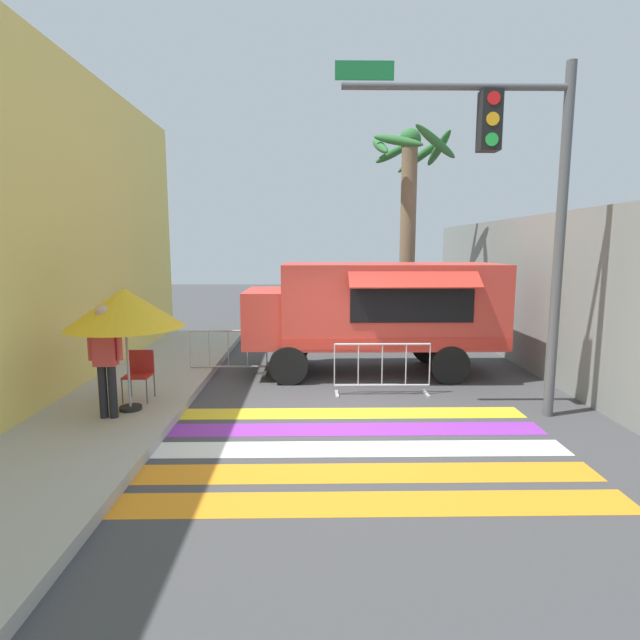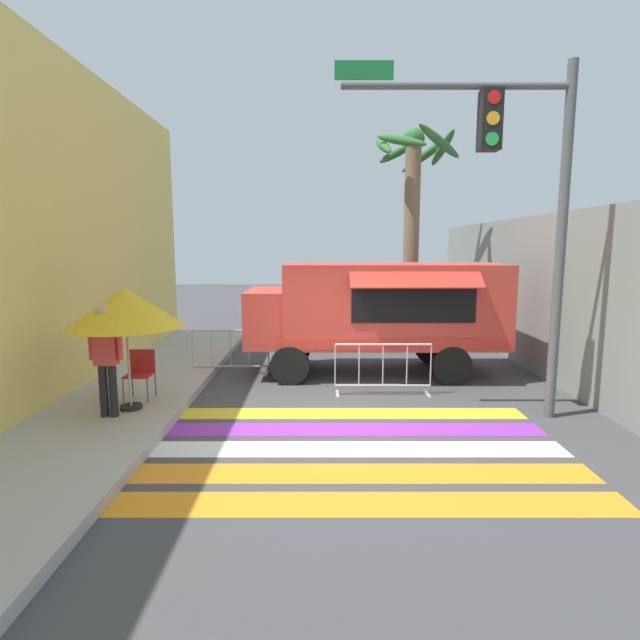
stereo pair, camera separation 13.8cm
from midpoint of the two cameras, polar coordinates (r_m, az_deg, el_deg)
name	(u,v)px [view 1 (the left image)]	position (r m, az deg, el deg)	size (l,w,h in m)	color
ground_plane	(336,419)	(8.40, 1.35, -11.29)	(60.00, 60.00, 0.00)	#424244
sidewalk_left	(44,416)	(9.48, -29.42, -9.58)	(4.40, 16.00, 0.16)	#A8A59E
building_left_facade	(15,225)	(9.18, -31.89, 9.23)	(0.25, 16.00, 6.32)	#E5D166
concrete_wall_right	(540,295)	(12.03, 23.54, 2.60)	(0.20, 16.00, 3.52)	gray
crosswalk_painted	(340,449)	(7.26, 1.74, -14.50)	(6.40, 3.60, 0.01)	orange
food_truck	(371,307)	(11.14, 5.49, 1.46)	(5.57, 2.53, 2.46)	#D13D33
traffic_signal_pole	(519,182)	(8.71, 21.37, 14.47)	(3.71, 0.29, 5.64)	#515456
patio_umbrella	(125,308)	(8.61, -21.83, 1.27)	(1.86, 1.86, 2.02)	black
folding_chair	(140,370)	(9.41, -20.32, -5.40)	(0.44, 0.44, 0.85)	#4C4C51
vendor_person	(105,354)	(8.44, -23.75, -3.55)	(0.53, 0.24, 1.79)	black
barricade_front	(382,370)	(9.67, 6.71, -5.65)	(1.86, 0.44, 1.01)	#B7BABF
barricade_side	(228,353)	(11.28, -10.77, -3.73)	(1.72, 0.44, 1.01)	#B7BABF
palm_tree	(409,205)	(14.58, 9.89, 12.79)	(2.43, 2.65, 6.05)	#7A664C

